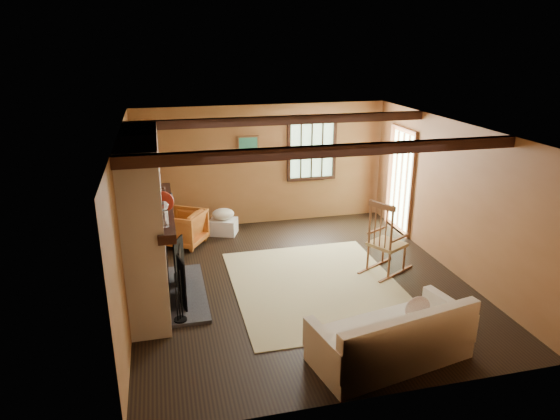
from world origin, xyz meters
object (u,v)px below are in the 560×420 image
object	(u,v)px
rocking_chair	(385,242)
sofa	(393,341)
laundry_basket	(224,227)
armchair	(183,228)
fireplace	(147,228)

from	to	relation	value
rocking_chair	sofa	distance (m)	2.41
sofa	laundry_basket	distance (m)	4.70
laundry_basket	armchair	bearing A→B (deg)	-155.13
fireplace	sofa	world-z (taller)	fireplace
laundry_basket	sofa	bearing A→B (deg)	-72.73
sofa	armchair	bearing A→B (deg)	106.32
fireplace	laundry_basket	bearing A→B (deg)	59.73
fireplace	rocking_chair	bearing A→B (deg)	0.25
laundry_basket	rocking_chair	bearing A→B (deg)	-44.37
rocking_chair	armchair	xyz separation A→B (m)	(-3.09, 1.90, -0.19)
rocking_chair	armchair	world-z (taller)	rocking_chair
rocking_chair	laundry_basket	distance (m)	3.26
armchair	laundry_basket	bearing A→B (deg)	146.06
fireplace	armchair	size ratio (longest dim) A/B	3.34
rocking_chair	armchair	distance (m)	3.63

